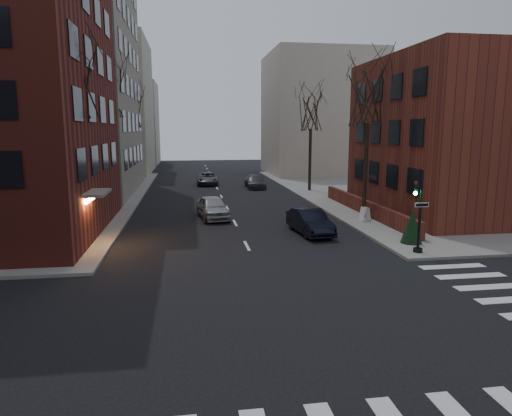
{
  "coord_description": "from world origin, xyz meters",
  "views": [
    {
      "loc": [
        -2.99,
        -11.08,
        6.05
      ],
      "look_at": [
        0.49,
        12.04,
        2.0
      ],
      "focal_mm": 32.0,
      "sensor_mm": 36.0,
      "label": 1
    }
  ],
  "objects_px": {
    "tree_right_b": "(311,113)",
    "tree_left_a": "(70,81)",
    "car_lane_far": "(208,179)",
    "streetlamp_near": "(112,156)",
    "tree_right_a": "(368,98)",
    "car_lane_silver": "(213,207)",
    "tree_left_c": "(131,110)",
    "tree_left_b": "(109,91)",
    "streetlamp_far": "(140,146)",
    "evergreen_shrub": "(412,226)",
    "sandwich_board": "(365,214)",
    "car_lane_gray": "(255,182)",
    "parked_sedan": "(310,222)",
    "traffic_signal": "(419,217)"
  },
  "relations": [
    {
      "from": "tree_right_b",
      "to": "tree_left_a",
      "type": "bearing_deg",
      "value": -134.36
    },
    {
      "from": "car_lane_far",
      "to": "streetlamp_near",
      "type": "bearing_deg",
      "value": -110.54
    },
    {
      "from": "tree_left_a",
      "to": "tree_right_a",
      "type": "height_order",
      "value": "tree_left_a"
    },
    {
      "from": "tree_left_a",
      "to": "car_lane_silver",
      "type": "relative_size",
      "value": 2.27
    },
    {
      "from": "tree_left_c",
      "to": "tree_right_a",
      "type": "height_order",
      "value": "same"
    },
    {
      "from": "tree_left_b",
      "to": "car_lane_silver",
      "type": "height_order",
      "value": "tree_left_b"
    },
    {
      "from": "streetlamp_near",
      "to": "streetlamp_far",
      "type": "height_order",
      "value": "same"
    },
    {
      "from": "tree_left_c",
      "to": "tree_left_b",
      "type": "bearing_deg",
      "value": -90.0
    },
    {
      "from": "tree_right_a",
      "to": "evergreen_shrub",
      "type": "height_order",
      "value": "tree_right_a"
    },
    {
      "from": "evergreen_shrub",
      "to": "tree_left_c",
      "type": "bearing_deg",
      "value": 120.65
    },
    {
      "from": "tree_right_a",
      "to": "car_lane_far",
      "type": "height_order",
      "value": "tree_right_a"
    },
    {
      "from": "tree_right_a",
      "to": "sandwich_board",
      "type": "relative_size",
      "value": 10.5
    },
    {
      "from": "streetlamp_near",
      "to": "car_lane_gray",
      "type": "bearing_deg",
      "value": 48.39
    },
    {
      "from": "tree_left_a",
      "to": "tree_right_b",
      "type": "bearing_deg",
      "value": 45.64
    },
    {
      "from": "tree_left_a",
      "to": "tree_left_b",
      "type": "distance_m",
      "value": 12.01
    },
    {
      "from": "streetlamp_near",
      "to": "car_lane_gray",
      "type": "height_order",
      "value": "streetlamp_near"
    },
    {
      "from": "tree_right_b",
      "to": "car_lane_far",
      "type": "xyz_separation_m",
      "value": [
        -9.6,
        7.24,
        -6.91
      ]
    },
    {
      "from": "tree_left_b",
      "to": "car_lane_far",
      "type": "xyz_separation_m",
      "value": [
        8.0,
        13.24,
        -8.24
      ]
    },
    {
      "from": "tree_left_c",
      "to": "streetlamp_far",
      "type": "xyz_separation_m",
      "value": [
        0.6,
        2.0,
        -3.79
      ]
    },
    {
      "from": "streetlamp_near",
      "to": "streetlamp_far",
      "type": "xyz_separation_m",
      "value": [
        0.0,
        20.0,
        0.0
      ]
    },
    {
      "from": "tree_right_b",
      "to": "streetlamp_near",
      "type": "distance_m",
      "value": 20.01
    },
    {
      "from": "tree_right_a",
      "to": "streetlamp_far",
      "type": "bearing_deg",
      "value": 125.31
    },
    {
      "from": "tree_left_a",
      "to": "evergreen_shrub",
      "type": "height_order",
      "value": "tree_left_a"
    },
    {
      "from": "tree_left_c",
      "to": "car_lane_gray",
      "type": "xyz_separation_m",
      "value": [
        12.75,
        -4.32,
        -7.37
      ]
    },
    {
      "from": "tree_right_b",
      "to": "sandwich_board",
      "type": "relative_size",
      "value": 9.92
    },
    {
      "from": "tree_right_a",
      "to": "car_lane_silver",
      "type": "bearing_deg",
      "value": 170.3
    },
    {
      "from": "parked_sedan",
      "to": "evergreen_shrub",
      "type": "relative_size",
      "value": 2.41
    },
    {
      "from": "tree_left_c",
      "to": "sandwich_board",
      "type": "xyz_separation_m",
      "value": [
        17.16,
        -23.34,
        -7.42
      ]
    },
    {
      "from": "parked_sedan",
      "to": "evergreen_shrub",
      "type": "height_order",
      "value": "evergreen_shrub"
    },
    {
      "from": "tree_left_a",
      "to": "tree_right_b",
      "type": "relative_size",
      "value": 1.12
    },
    {
      "from": "tree_left_a",
      "to": "car_lane_silver",
      "type": "xyz_separation_m",
      "value": [
        7.45,
        5.73,
        -7.7
      ]
    },
    {
      "from": "traffic_signal",
      "to": "parked_sedan",
      "type": "bearing_deg",
      "value": 127.08
    },
    {
      "from": "traffic_signal",
      "to": "car_lane_far",
      "type": "relative_size",
      "value": 0.82
    },
    {
      "from": "traffic_signal",
      "to": "tree_left_b",
      "type": "xyz_separation_m",
      "value": [
        -16.74,
        17.01,
        7.0
      ]
    },
    {
      "from": "tree_left_a",
      "to": "car_lane_far",
      "type": "height_order",
      "value": "tree_left_a"
    },
    {
      "from": "car_lane_silver",
      "to": "tree_right_a",
      "type": "bearing_deg",
      "value": -17.13
    },
    {
      "from": "traffic_signal",
      "to": "tree_right_b",
      "type": "xyz_separation_m",
      "value": [
        0.86,
        23.01,
        5.68
      ]
    },
    {
      "from": "traffic_signal",
      "to": "tree_left_c",
      "type": "xyz_separation_m",
      "value": [
        -16.74,
        31.01,
        6.12
      ]
    },
    {
      "from": "streetlamp_far",
      "to": "parked_sedan",
      "type": "distance_m",
      "value": 30.56
    },
    {
      "from": "traffic_signal",
      "to": "streetlamp_far",
      "type": "xyz_separation_m",
      "value": [
        -16.14,
        33.01,
        2.33
      ]
    },
    {
      "from": "tree_right_a",
      "to": "evergreen_shrub",
      "type": "distance_m",
      "value": 10.07
    },
    {
      "from": "evergreen_shrub",
      "to": "tree_right_a",
      "type": "bearing_deg",
      "value": 87.98
    },
    {
      "from": "tree_left_c",
      "to": "streetlamp_near",
      "type": "xyz_separation_m",
      "value": [
        0.6,
        -18.0,
        -3.79
      ]
    },
    {
      "from": "tree_left_a",
      "to": "car_lane_far",
      "type": "xyz_separation_m",
      "value": [
        8.0,
        25.24,
        -7.79
      ]
    },
    {
      "from": "parked_sedan",
      "to": "sandwich_board",
      "type": "bearing_deg",
      "value": 23.35
    },
    {
      "from": "car_lane_gray",
      "to": "car_lane_far",
      "type": "relative_size",
      "value": 0.93
    },
    {
      "from": "tree_left_c",
      "to": "streetlamp_near",
      "type": "distance_m",
      "value": 18.4
    },
    {
      "from": "tree_right_b",
      "to": "car_lane_far",
      "type": "height_order",
      "value": "tree_right_b"
    },
    {
      "from": "sandwich_board",
      "to": "parked_sedan",
      "type": "bearing_deg",
      "value": -163.05
    },
    {
      "from": "tree_left_a",
      "to": "car_lane_far",
      "type": "distance_m",
      "value": 27.6
    }
  ]
}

